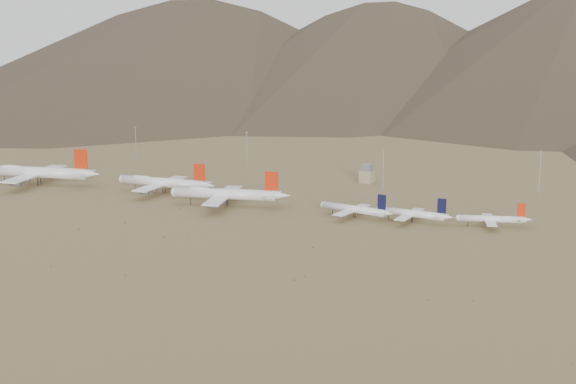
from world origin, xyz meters
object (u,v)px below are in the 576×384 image
at_px(widebody_west, 37,172).
at_px(narrowbody_a, 355,209).
at_px(widebody_centre, 163,182).
at_px(widebody_east, 226,194).
at_px(control_tower, 367,175).
at_px(narrowbody_b, 413,214).

xyz_separation_m(widebody_west, narrowbody_a, (213.39, 5.36, -3.58)).
height_order(widebody_centre, narrowbody_a, widebody_centre).
relative_size(widebody_centre, widebody_east, 0.98).
height_order(widebody_centre, control_tower, widebody_centre).
distance_m(widebody_centre, narrowbody_b, 157.05).
bearing_deg(narrowbody_a, control_tower, 115.12).
height_order(widebody_west, widebody_centre, widebody_west).
xyz_separation_m(widebody_centre, widebody_east, (51.78, -13.58, 0.32)).
distance_m(widebody_centre, control_tower, 130.36).
relative_size(widebody_centre, narrowbody_a, 1.52).
distance_m(widebody_west, narrowbody_a, 213.48).
height_order(narrowbody_b, control_tower, narrowbody_b).
relative_size(widebody_east, control_tower, 5.62).
xyz_separation_m(narrowbody_a, control_tower, (-28.59, 93.31, 0.65)).
distance_m(widebody_centre, widebody_east, 53.54).
relative_size(widebody_west, narrowbody_a, 1.83).
bearing_deg(widebody_west, narrowbody_a, -11.73).
xyz_separation_m(widebody_west, narrowbody_b, (243.44, 9.76, -3.71)).
bearing_deg(widebody_east, widebody_centre, 149.88).
xyz_separation_m(widebody_west, control_tower, (184.80, 98.67, -2.92)).
bearing_deg(widebody_centre, narrowbody_a, -7.98).
relative_size(widebody_east, narrowbody_a, 1.55).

